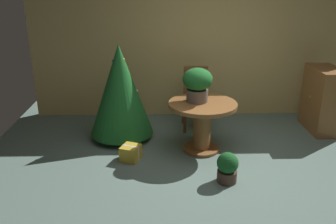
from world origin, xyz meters
TOP-DOWN VIEW (x-y plane):
  - ground_plane at (0.00, 0.00)m, footprint 6.60×6.60m
  - back_wall_panel at (0.00, 2.20)m, footprint 6.00×0.10m
  - round_dining_table at (-0.24, 0.70)m, footprint 0.95×0.95m
  - flower_vase at (-0.31, 0.76)m, footprint 0.41×0.41m
  - wooden_chair_far at (-0.24, 1.60)m, footprint 0.43×0.45m
  - holiday_tree at (-1.41, 1.17)m, footprint 0.95×0.95m
  - gift_box_gold at (-1.23, 0.43)m, footprint 0.31×0.32m
  - wooden_cabinet at (1.76, 1.40)m, footprint 0.43×0.79m
  - potted_plant at (-0.03, -0.17)m, footprint 0.26×0.26m

SIDE VIEW (x-z plane):
  - ground_plane at x=0.00m, z-range 0.00..0.00m
  - gift_box_gold at x=-1.23m, z-range 0.00..0.20m
  - potted_plant at x=-0.03m, z-range 0.00..0.39m
  - round_dining_table at x=-0.24m, z-range 0.13..0.84m
  - wooden_cabinet at x=1.76m, z-range 0.00..1.02m
  - wooden_chair_far at x=-0.24m, z-range 0.06..1.05m
  - holiday_tree at x=-1.41m, z-range 0.04..1.49m
  - flower_vase at x=-0.31m, z-range 0.75..1.22m
  - back_wall_panel at x=0.00m, z-range 0.00..2.60m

